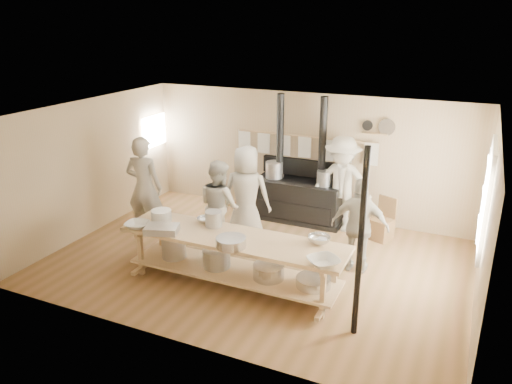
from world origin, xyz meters
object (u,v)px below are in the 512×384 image
stove (298,196)px  roasting_pan (162,229)px  cook_by_window (341,184)px  chair (381,227)px  cook_far_left (144,187)px  prep_table (233,256)px  cook_right (360,226)px  cook_center (246,195)px  cook_left (219,206)px

stove → roasting_pan: (-1.07, -3.35, 0.39)m
cook_by_window → chair: size_ratio=2.33×
cook_far_left → roasting_pan: (1.32, -1.36, -0.08)m
prep_table → cook_right: size_ratio=2.23×
cook_center → chair: 2.67m
cook_left → roasting_pan: bearing=108.3°
stove → cook_right: stove is taller
cook_left → chair: 3.14m
stove → cook_by_window: bearing=-10.1°
cook_by_window → stove: bearing=166.2°
cook_far_left → roasting_pan: cook_far_left is taller
stove → cook_right: size_ratio=1.61×
cook_far_left → cook_by_window: size_ratio=1.03×
cook_left → cook_by_window: size_ratio=0.88×
chair → cook_center: bearing=-132.9°
cook_center → cook_right: bearing=163.3°
cook_left → cook_center: bearing=-92.4°
cook_far_left → prep_table: bearing=149.0°
cook_center → chair: cook_center is taller
stove → cook_center: (-0.53, -1.41, 0.41)m
prep_table → cook_center: cook_center is taller
cook_far_left → roasting_pan: bearing=126.5°
cook_far_left → chair: cook_far_left is taller
cook_left → cook_right: cook_left is taller
prep_table → cook_center: 1.75m
cook_far_left → cook_center: (1.86, 0.58, -0.06)m
cook_center → chair: size_ratio=2.26×
prep_table → roasting_pan: 1.18m
cook_center → stove: bearing=-119.4°
stove → chair: (1.79, -0.28, -0.28)m
stove → chair: 1.83m
prep_table → chair: size_ratio=4.39×
prep_table → cook_right: bearing=37.8°
cook_left → roasting_pan: cook_left is taller
prep_table → cook_right: cook_right is taller
cook_right → cook_by_window: cook_by_window is taller
cook_by_window → roasting_pan: size_ratio=3.76×
cook_far_left → cook_by_window: (3.33, 1.82, -0.03)m
prep_table → stove: bearing=90.0°
cook_left → prep_table: bearing=154.6°
prep_table → cook_right: 2.14m
cook_far_left → cook_left: 1.58m
cook_right → roasting_pan: 3.19m
stove → cook_far_left: 3.15m
cook_left → cook_by_window: 2.48m
chair → roasting_pan: size_ratio=1.62×
cook_right → roasting_pan: (-2.75, -1.63, 0.10)m
cook_by_window → chair: cook_by_window is taller
prep_table → roasting_pan: bearing=-162.9°
roasting_pan → cook_right: bearing=30.7°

